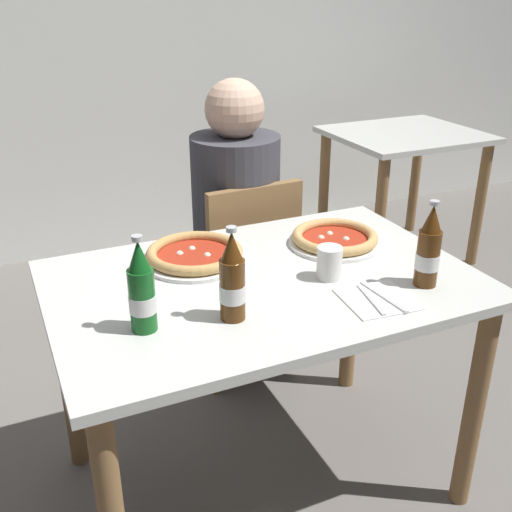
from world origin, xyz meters
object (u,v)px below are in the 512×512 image
(dining_table_background, at_px, (403,160))
(napkin_with_cutlery, at_px, (377,299))
(beer_bottle_right, at_px, (429,250))
(dining_table_main, at_px, (263,313))
(diner_seated, at_px, (236,240))
(chair_behind_table, at_px, (242,267))
(paper_cup, at_px, (329,263))
(beer_bottle_center, at_px, (142,291))
(pizza_margherita_near, at_px, (335,239))
(pizza_marinara_far, at_px, (195,255))
(beer_bottle_left, at_px, (232,281))

(dining_table_background, bearing_deg, napkin_with_cutlery, -129.05)
(beer_bottle_right, bearing_deg, dining_table_main, 151.10)
(diner_seated, height_order, dining_table_background, diner_seated)
(chair_behind_table, height_order, paper_cup, chair_behind_table)
(dining_table_background, height_order, beer_bottle_right, beer_bottle_right)
(chair_behind_table, bearing_deg, beer_bottle_center, 49.07)
(dining_table_main, relative_size, pizza_margherita_near, 4.05)
(pizza_marinara_far, bearing_deg, beer_bottle_center, -126.68)
(chair_behind_table, relative_size, dining_table_background, 1.06)
(dining_table_background, relative_size, pizza_marinara_far, 2.52)
(chair_behind_table, bearing_deg, beer_bottle_left, 62.21)
(beer_bottle_left, relative_size, beer_bottle_right, 1.00)
(beer_bottle_left, relative_size, beer_bottle_center, 1.00)
(beer_bottle_center, xyz_separation_m, napkin_with_cutlery, (0.60, -0.11, -0.10))
(pizza_marinara_far, relative_size, beer_bottle_right, 1.29)
(chair_behind_table, height_order, pizza_marinara_far, chair_behind_table)
(dining_table_background, xyz_separation_m, beer_bottle_right, (-1.10, -1.55, 0.26))
(diner_seated, bearing_deg, pizza_margherita_near, -77.10)
(paper_cup, bearing_deg, chair_behind_table, 88.19)
(beer_bottle_right, distance_m, napkin_with_cutlery, 0.20)
(dining_table_background, xyz_separation_m, pizza_marinara_far, (-1.64, -1.14, 0.18))
(pizza_marinara_far, distance_m, beer_bottle_center, 0.41)
(napkin_with_cutlery, bearing_deg, dining_table_background, 50.95)
(dining_table_background, relative_size, beer_bottle_right, 3.24)
(dining_table_background, height_order, paper_cup, paper_cup)
(dining_table_main, distance_m, dining_table_background, 2.01)
(pizza_margherita_near, xyz_separation_m, paper_cup, (-0.14, -0.20, 0.03))
(pizza_marinara_far, height_order, beer_bottle_center, beer_bottle_center)
(dining_table_main, bearing_deg, beer_bottle_right, -28.90)
(dining_table_background, distance_m, pizza_margherita_near, 1.70)
(chair_behind_table, xyz_separation_m, beer_bottle_center, (-0.57, -0.74, 0.37))
(dining_table_main, relative_size, napkin_with_cutlery, 6.14)
(beer_bottle_left, height_order, paper_cup, beer_bottle_left)
(dining_table_main, height_order, beer_bottle_center, beer_bottle_center)
(dining_table_main, height_order, paper_cup, paper_cup)
(dining_table_background, height_order, pizza_marinara_far, pizza_marinara_far)
(beer_bottle_right, relative_size, napkin_with_cutlery, 1.26)
(diner_seated, relative_size, pizza_marinara_far, 3.80)
(dining_table_main, height_order, napkin_with_cutlery, napkin_with_cutlery)
(paper_cup, bearing_deg, dining_table_main, 157.19)
(pizza_margherita_near, distance_m, beer_bottle_center, 0.74)
(pizza_marinara_far, relative_size, beer_bottle_left, 1.29)
(chair_behind_table, bearing_deg, diner_seated, -88.74)
(dining_table_main, relative_size, pizza_marinara_far, 3.78)
(dining_table_main, bearing_deg, beer_bottle_center, -160.98)
(chair_behind_table, distance_m, paper_cup, 0.75)
(diner_seated, height_order, paper_cup, diner_seated)
(beer_bottle_center, bearing_deg, pizza_margherita_near, 20.44)
(dining_table_background, bearing_deg, dining_table_main, -138.38)
(chair_behind_table, distance_m, diner_seated, 0.11)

